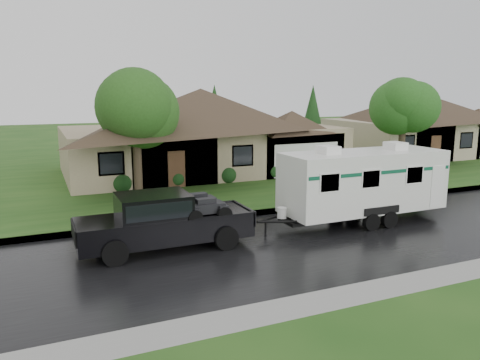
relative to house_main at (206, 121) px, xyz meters
name	(u,v)px	position (x,y,z in m)	size (l,w,h in m)	color
ground	(267,229)	(-2.29, -13.84, -3.59)	(140.00, 140.00, 0.00)	#214B17
road	(292,243)	(-2.29, -15.84, -3.59)	(140.00, 8.00, 0.01)	black
curb	(245,214)	(-2.29, -11.59, -3.52)	(140.00, 0.50, 0.15)	gray
lawn	(170,171)	(-2.29, 1.16, -3.52)	(140.00, 26.00, 0.15)	#214B17
house_main	(206,121)	(0.00, 0.00, 0.00)	(19.44, 10.80, 6.90)	gray
house_neighbor	(422,118)	(19.97, 0.50, -0.27)	(15.12, 9.72, 6.45)	tan
tree_left_green	(135,108)	(-6.07, -6.56, 1.15)	(4.00, 4.00, 6.62)	#382B1E
tree_right_green	(404,105)	(11.42, -6.43, 1.08)	(3.94, 3.94, 6.52)	#382B1E
shrub_row	(227,174)	(-0.29, -4.54, -2.94)	(13.60, 1.00, 1.00)	#143814
pickup_truck	(162,219)	(-6.86, -14.51, -2.49)	(6.15, 2.34, 2.05)	black
travel_trailer	(363,181)	(1.95, -14.51, -1.79)	(7.59, 2.67, 3.40)	white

